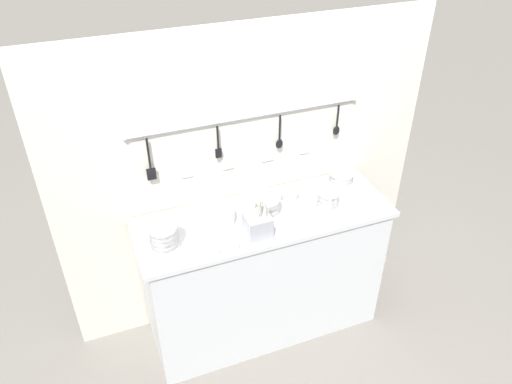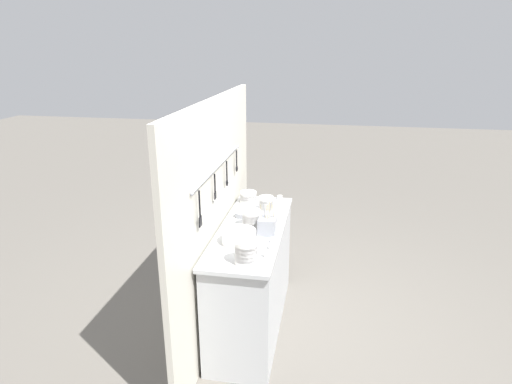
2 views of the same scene
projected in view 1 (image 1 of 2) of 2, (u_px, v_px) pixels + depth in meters
name	position (u px, v px, depth m)	size (l,w,h in m)	color
ground_plane	(263.00, 322.00, 3.35)	(20.00, 20.00, 0.00)	#666059
counter	(264.00, 274.00, 3.09)	(1.48, 0.51, 0.91)	#B7BABC
back_wall	(247.00, 182.00, 3.02)	(2.28, 0.08, 1.92)	beige
bowl_stack_tall_left	(341.00, 176.00, 3.08)	(0.15, 0.15, 0.10)	white
bowl_stack_short_front	(267.00, 205.00, 2.80)	(0.15, 0.15, 0.14)	white
bowl_stack_nested_right	(328.00, 198.00, 2.86)	(0.13, 0.13, 0.13)	white
bowl_stack_back_corner	(164.00, 236.00, 2.56)	(0.15, 0.15, 0.16)	white
plate_stack	(212.00, 216.00, 2.75)	(0.25, 0.25, 0.10)	white
steel_mixing_bowl	(289.00, 194.00, 2.97)	(0.12, 0.12, 0.04)	#93969E
cutlery_caddy	(257.00, 225.00, 2.66)	(0.13, 0.13, 0.27)	#93969E
cup_front_left	(193.00, 240.00, 2.63)	(0.05, 0.05, 0.04)	white
cup_back_right	(192.00, 255.00, 2.53)	(0.05, 0.05, 0.04)	white
cup_centre	(305.00, 227.00, 2.72)	(0.05, 0.05, 0.04)	white
cup_edge_far	(235.00, 247.00, 2.59)	(0.05, 0.05, 0.04)	white
cup_mid_row	(383.00, 201.00, 2.92)	(0.05, 0.05, 0.04)	white
cup_edge_near	(369.00, 192.00, 2.99)	(0.05, 0.05, 0.04)	white
cup_back_left	(216.00, 251.00, 2.56)	(0.05, 0.05, 0.04)	white
cup_front_right	(307.00, 204.00, 2.90)	(0.05, 0.05, 0.04)	white
cup_beside_plates	(310.00, 191.00, 3.00)	(0.05, 0.05, 0.04)	white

